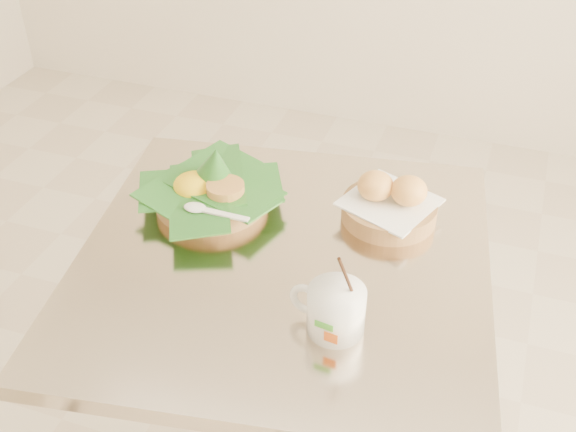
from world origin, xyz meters
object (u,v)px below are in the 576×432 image
(cafe_table, at_px, (283,347))
(bread_basket, at_px, (390,203))
(rice_basket, at_px, (211,187))
(coffee_mug, at_px, (335,309))

(cafe_table, distance_m, bread_basket, 0.34)
(rice_basket, bearing_deg, bread_basket, 11.24)
(cafe_table, distance_m, rice_basket, 0.33)
(rice_basket, bearing_deg, cafe_table, -30.77)
(bread_basket, relative_size, coffee_mug, 1.25)
(rice_basket, relative_size, bread_basket, 1.39)
(coffee_mug, bearing_deg, bread_basket, 87.02)
(bread_basket, xyz_separation_m, coffee_mug, (-0.02, -0.31, 0.01))
(rice_basket, bearing_deg, coffee_mug, -37.73)
(cafe_table, height_order, bread_basket, bread_basket)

